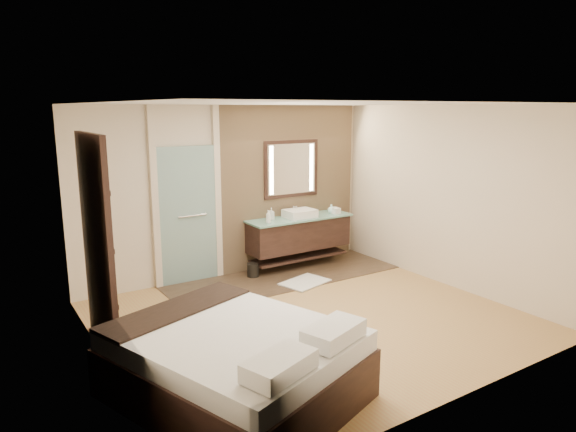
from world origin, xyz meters
TOP-DOWN VIEW (x-y plane):
  - floor at (0.00, 0.00)m, footprint 5.00×5.00m
  - tile_strip at (0.60, 1.60)m, footprint 3.80×1.30m
  - stone_wall at (1.10, 2.21)m, footprint 2.60×0.08m
  - vanity at (1.10, 1.92)m, footprint 1.85×0.55m
  - mirror_unit at (1.10, 2.16)m, footprint 1.06×0.04m
  - frosted_door at (-0.75, 2.20)m, footprint 1.10×0.12m
  - shoji_partition at (-2.43, 0.60)m, footprint 0.06×1.20m
  - bed at (-1.65, -1.09)m, footprint 2.29×2.56m
  - bath_mat at (0.70, 1.16)m, footprint 0.83×0.67m
  - waste_bin at (0.17, 1.85)m, footprint 0.19×0.19m
  - tissue_box at (1.79, 1.81)m, footprint 0.13×0.13m
  - soap_bottle_a at (0.43, 1.80)m, footprint 0.10×0.10m
  - soap_bottle_b at (0.62, 2.01)m, footprint 0.11×0.11m
  - soap_bottle_c at (1.75, 1.88)m, footprint 0.14×0.14m
  - cup at (1.82, 1.90)m, footprint 0.14×0.14m

SIDE VIEW (x-z plane):
  - floor at x=0.00m, z-range 0.00..0.00m
  - tile_strip at x=0.60m, z-range 0.00..0.01m
  - bath_mat at x=0.70m, z-range 0.01..0.03m
  - waste_bin at x=0.17m, z-range 0.00..0.23m
  - bed at x=-1.65m, z-range -0.07..0.75m
  - vanity at x=1.10m, z-range 0.14..1.02m
  - cup at x=1.82m, z-range 0.86..0.96m
  - tissue_box at x=1.79m, z-range 0.86..0.97m
  - soap_bottle_c at x=1.75m, z-range 0.86..1.02m
  - soap_bottle_b at x=0.62m, z-range 0.86..1.06m
  - soap_bottle_a at x=0.43m, z-range 0.86..1.07m
  - frosted_door at x=-0.75m, z-range -0.21..2.49m
  - shoji_partition at x=-2.43m, z-range 0.01..2.41m
  - stone_wall at x=1.10m, z-range 0.00..2.70m
  - mirror_unit at x=1.10m, z-range 1.17..2.13m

